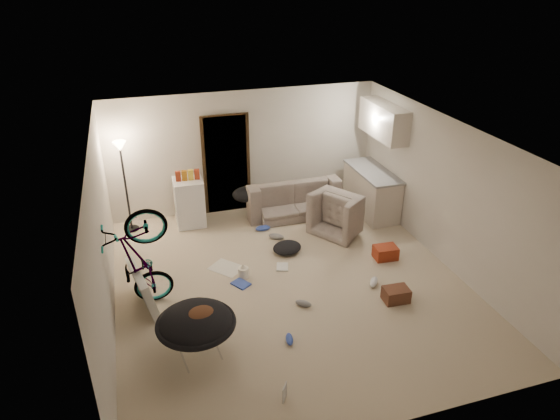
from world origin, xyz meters
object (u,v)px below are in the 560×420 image
object	(u,v)px
floor_lamp	(123,167)
drink_case_b	(385,252)
bicycle	(142,282)
saucer_chair	(197,329)
juicer	(243,272)
kitchen_counter	(371,192)
tv_box	(143,288)
mini_fridge	(189,202)
drink_case_a	(396,295)
sofa	(291,200)
armchair	(344,215)

from	to	relation	value
floor_lamp	drink_case_b	xyz separation A→B (m)	(4.26, -2.42, -1.19)
bicycle	saucer_chair	distance (m)	1.42
bicycle	juicer	size ratio (longest dim) A/B	6.89
saucer_chair	kitchen_counter	bearing A→B (deg)	38.17
bicycle	juicer	bearing A→B (deg)	-77.93
tv_box	drink_case_b	xyz separation A→B (m)	(4.16, 0.15, -0.21)
juicer	floor_lamp	bearing A→B (deg)	127.23
mini_fridge	drink_case_a	distance (m)	4.41
kitchen_counter	juicer	xyz separation A→B (m)	(-3.11, -1.61, -0.34)
floor_lamp	kitchen_counter	xyz separation A→B (m)	(4.83, -0.65, -0.87)
floor_lamp	juicer	xyz separation A→B (m)	(1.72, -2.26, -1.20)
bicycle	saucer_chair	xyz separation A→B (m)	(0.62, -1.28, -0.02)
saucer_chair	sofa	bearing A→B (deg)	55.70
floor_lamp	sofa	bearing A→B (deg)	-3.55
bicycle	tv_box	size ratio (longest dim) A/B	1.80
saucer_chair	juicer	size ratio (longest dim) A/B	4.12
sofa	kitchen_counter	bearing A→B (deg)	164.30
sofa	drink_case_b	world-z (taller)	sofa
bicycle	mini_fridge	bearing A→B (deg)	-22.94
armchair	mini_fridge	bearing A→B (deg)	35.69
armchair	tv_box	world-z (taller)	tv_box
floor_lamp	kitchen_counter	size ratio (longest dim) A/B	1.21
drink_case_a	drink_case_b	size ratio (longest dim) A/B	0.98
juicer	sofa	bearing A→B (deg)	53.66
mini_fridge	saucer_chair	size ratio (longest dim) A/B	0.91
floor_lamp	tv_box	size ratio (longest dim) A/B	1.86
saucer_chair	drink_case_b	world-z (taller)	saucer_chair
floor_lamp	tv_box	world-z (taller)	floor_lamp
mini_fridge	saucer_chair	world-z (taller)	mini_fridge
drink_case_a	juicer	xyz separation A→B (m)	(-2.11, 1.33, -0.01)
saucer_chair	juicer	bearing A→B (deg)	58.43
saucer_chair	drink_case_b	bearing A→B (deg)	22.46
armchair	juicer	size ratio (longest dim) A/B	3.75
bicycle	mini_fridge	distance (m)	2.72
kitchen_counter	mini_fridge	world-z (taller)	mini_fridge
armchair	drink_case_a	distance (m)	2.40
saucer_chair	armchair	bearing A→B (deg)	39.39
mini_fridge	saucer_chair	xyz separation A→B (m)	(-0.44, -3.78, -0.03)
kitchen_counter	sofa	xyz separation A→B (m)	(-1.60, 0.45, -0.16)
kitchen_counter	sofa	distance (m)	1.67
floor_lamp	bicycle	distance (m)	2.75
bicycle	mini_fridge	world-z (taller)	bicycle
tv_box	drink_case_a	world-z (taller)	tv_box
floor_lamp	drink_case_a	size ratio (longest dim) A/B	4.67
saucer_chair	drink_case_a	xyz separation A→B (m)	(3.11, 0.30, -0.33)
drink_case_a	floor_lamp	bearing A→B (deg)	140.06
tv_box	bicycle	bearing A→B (deg)	-101.52
saucer_chair	drink_case_b	size ratio (longest dim) A/B	2.63
sofa	drink_case_a	distance (m)	3.44
bicycle	juicer	xyz separation A→B (m)	(1.62, 0.35, -0.36)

